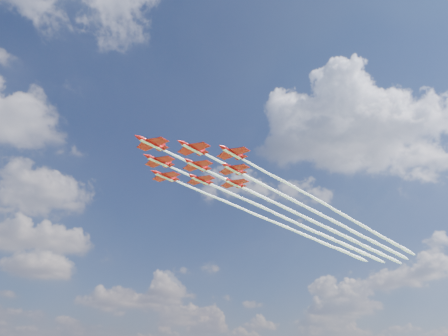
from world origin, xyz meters
The scene contains 9 objects.
jet_lead centered at (55.48, 21.50, 80.47)m, with size 153.73×55.52×2.76m.
jet_row2_port centered at (66.28, 18.01, 80.47)m, with size 153.73×55.52×2.76m.
jet_row2_starb centered at (61.96, 30.82, 80.47)m, with size 153.73×55.52×2.76m.
jet_row3_port centered at (77.09, 14.52, 80.47)m, with size 153.73×55.52×2.76m.
jet_row3_centre centered at (72.76, 27.33, 80.47)m, with size 153.73×55.52×2.76m.
jet_row3_starb centered at (68.43, 40.14, 80.47)m, with size 153.73×55.52×2.76m.
jet_row4_port centered at (83.56, 23.85, 80.47)m, with size 153.73×55.52×2.76m.
jet_row4_starb centered at (79.23, 36.66, 80.47)m, with size 153.73×55.52×2.76m.
jet_tail centered at (90.03, 33.17, 80.47)m, with size 153.73×55.52×2.76m.
Camera 1 is at (-57.36, -101.91, 26.40)m, focal length 35.00 mm.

